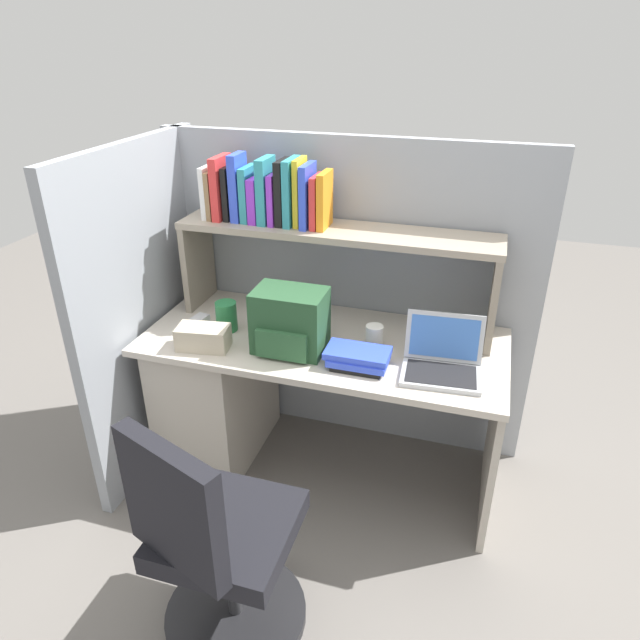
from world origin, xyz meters
TOP-DOWN VIEW (x-y plane):
  - ground_plane at (0.00, 0.00)m, footprint 8.00×8.00m
  - desk at (-0.39, 0.00)m, footprint 1.60×0.70m
  - cubicle_partition_rear at (0.00, 0.38)m, footprint 1.84×0.05m
  - cubicle_partition_left at (-0.85, -0.05)m, footprint 0.05×1.06m
  - overhead_hutch at (0.00, 0.20)m, footprint 1.44×0.28m
  - reference_books_on_shelf at (-0.33, 0.20)m, footprint 0.58×0.17m
  - laptop at (0.53, -0.12)m, footprint 0.33×0.28m
  - backpack at (-0.11, -0.13)m, footprint 0.30×0.23m
  - computer_mouse at (-0.60, -0.03)m, footprint 0.08×0.11m
  - paper_cup at (0.23, 0.01)m, footprint 0.08×0.08m
  - tissue_box at (-0.47, -0.22)m, footprint 0.24×0.15m
  - snack_canister at (-0.45, -0.04)m, footprint 0.10×0.10m
  - desk_book_stack at (0.20, -0.17)m, footprint 0.26×0.17m
  - office_chair at (-0.09, -0.94)m, footprint 0.53×0.55m

SIDE VIEW (x-z plane):
  - ground_plane at x=0.00m, z-range 0.00..0.00m
  - office_chair at x=-0.09m, z-range -0.07..0.86m
  - desk at x=-0.39m, z-range 0.04..0.77m
  - computer_mouse at x=-0.60m, z-range 0.73..0.76m
  - desk_book_stack at x=0.20m, z-range 0.73..0.80m
  - cubicle_partition_rear at x=0.00m, z-range 0.00..1.55m
  - cubicle_partition_left at x=-0.85m, z-range 0.00..1.55m
  - paper_cup at x=0.23m, z-range 0.73..0.83m
  - tissue_box at x=-0.47m, z-range 0.73..0.83m
  - laptop at x=0.53m, z-range 0.67..0.89m
  - snack_canister at x=-0.45m, z-range 0.73..0.87m
  - backpack at x=-0.11m, z-range 0.73..1.00m
  - overhead_hutch at x=0.00m, z-range 0.86..1.31m
  - reference_books_on_shelf at x=-0.33m, z-range 1.16..1.46m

